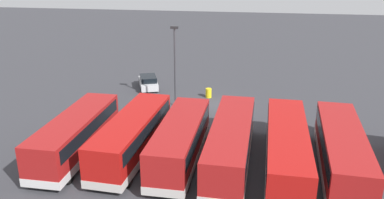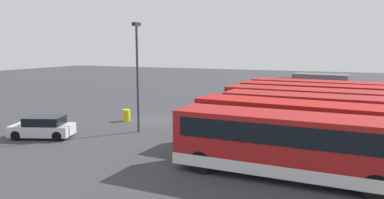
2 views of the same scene
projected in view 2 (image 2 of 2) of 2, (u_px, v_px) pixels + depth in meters
ground_plane at (158, 120)px, 29.58m from camera, size 140.00×140.00×0.00m
bus_single_deck_near_end at (314, 95)px, 32.77m from camera, size 3.30×11.48×2.95m
bus_single_deck_second at (313, 100)px, 29.53m from camera, size 2.89×12.00×2.95m
bus_single_deck_third at (303, 107)px, 26.31m from camera, size 2.91×11.67×2.95m
bus_single_deck_fourth at (301, 115)px, 23.09m from camera, size 2.78×10.16×2.95m
bus_single_deck_fifth at (288, 125)px, 20.04m from camera, size 3.22×10.76×2.95m
bus_single_deck_sixth at (285, 143)px, 16.25m from camera, size 2.74×10.35×2.95m
box_truck_blue at (313, 88)px, 37.99m from camera, size 3.47×7.77×3.20m
car_hatchback_silver at (43, 127)px, 23.60m from camera, size 3.07×4.30×1.43m
lamp_post_tall at (137, 69)px, 24.71m from camera, size 0.70×0.30×7.64m
waste_bin_yellow at (126, 115)px, 29.02m from camera, size 0.60×0.60×0.95m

